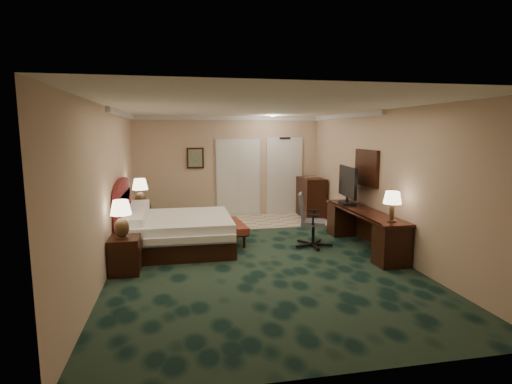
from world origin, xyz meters
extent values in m
cube|color=black|center=(0.00, 0.00, 0.00)|extent=(5.00, 7.50, 0.00)
cube|color=white|center=(0.00, 0.00, 2.70)|extent=(5.00, 7.50, 0.00)
cube|color=#C3A88F|center=(0.00, 3.75, 1.35)|extent=(5.00, 0.00, 2.70)
cube|color=#C3A88F|center=(0.00, -3.75, 1.35)|extent=(5.00, 0.00, 2.70)
cube|color=#C3A88F|center=(-2.50, 0.00, 1.35)|extent=(0.00, 7.50, 2.70)
cube|color=#C3A88F|center=(2.50, 0.00, 1.35)|extent=(0.00, 7.50, 2.70)
cube|color=tan|center=(0.90, 2.90, 0.01)|extent=(3.20, 1.70, 0.01)
cube|color=silver|center=(1.55, 3.72, 1.05)|extent=(1.02, 0.06, 2.18)
cube|color=silver|center=(0.25, 3.71, 1.05)|extent=(1.20, 0.06, 2.10)
cube|color=#4E6257|center=(-0.90, 3.71, 1.60)|extent=(0.45, 0.06, 0.55)
cube|color=white|center=(2.46, 0.60, 1.55)|extent=(0.05, 0.95, 0.75)
cube|color=silver|center=(-1.38, 0.76, 0.32)|extent=(2.04, 1.89, 0.65)
cube|color=black|center=(-2.24, -0.46, 0.30)|extent=(0.47, 0.54, 0.59)
cube|color=black|center=(-2.24, 2.11, 0.30)|extent=(0.48, 0.55, 0.61)
cube|color=maroon|center=(-0.27, 1.08, 0.20)|extent=(0.53, 1.23, 0.41)
cube|color=black|center=(2.20, 0.11, 0.38)|extent=(0.57, 2.63, 0.76)
cube|color=black|center=(2.15, 0.81, 1.16)|extent=(0.20, 1.04, 0.81)
cube|color=black|center=(2.17, 3.20, 0.53)|extent=(0.56, 1.01, 1.06)
camera|label=1|loc=(-1.36, -7.01, 2.27)|focal=28.00mm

